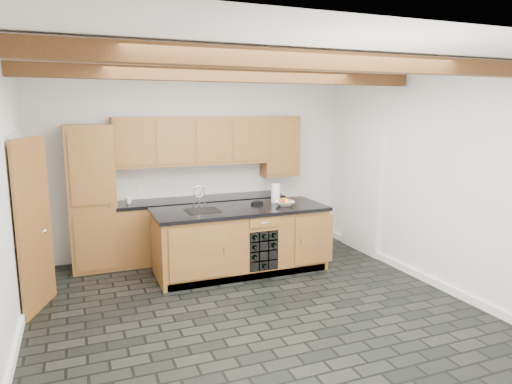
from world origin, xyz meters
The scene contains 10 objects.
ground centered at (0.00, 0.00, 0.00)m, with size 5.00×5.00×0.00m, color black.
room_shell centered at (-0.09, 0.53, 1.53)m, with size 5.01×5.00×5.00m.
back_cabinetry centered at (-0.38, 2.24, 0.98)m, with size 3.65×0.62×2.20m.
island centered at (0.31, 1.28, 0.47)m, with size 2.48×0.96×0.93m.
faucet centered at (-0.25, 1.33, 0.96)m, with size 0.45×0.40×0.34m.
kitchen_scale centered at (0.61, 1.43, 0.95)m, with size 0.18×0.14×0.05m.
fruit_bowl centered at (0.95, 1.19, 0.96)m, with size 0.28×0.28×0.07m, color beige.
fruit_cluster centered at (0.95, 1.19, 1.00)m, with size 0.16×0.17×0.07m.
paper_towel centered at (0.93, 1.47, 1.07)m, with size 0.13×0.13×0.28m, color white.
mug centered at (-1.14, 2.17, 0.98)m, with size 0.11×0.11×0.10m, color white.
Camera 1 is at (-1.83, -4.68, 2.29)m, focal length 32.00 mm.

